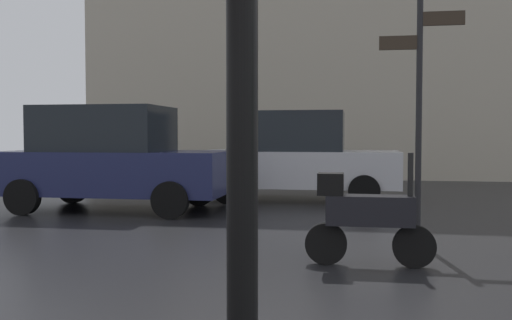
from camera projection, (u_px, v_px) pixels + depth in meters
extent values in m
cylinder|color=black|center=(242.00, 167.00, 1.60)|extent=(0.09, 0.09, 2.68)
cylinder|color=black|center=(414.00, 247.00, 6.16)|extent=(0.46, 0.09, 0.46)
cylinder|color=black|center=(326.00, 244.00, 6.32)|extent=(0.46, 0.09, 0.46)
cube|color=black|center=(370.00, 210.00, 6.22)|extent=(0.94, 0.32, 0.32)
cube|color=black|center=(331.00, 184.00, 6.28)|extent=(0.28, 0.28, 0.24)
cylinder|color=black|center=(410.00, 179.00, 6.13)|extent=(0.06, 0.06, 0.55)
cube|color=silver|center=(299.00, 168.00, 12.49)|extent=(4.26, 1.81, 0.76)
cube|color=black|center=(289.00, 131.00, 12.49)|extent=(2.34, 1.67, 0.85)
cylinder|color=black|center=(363.00, 183.00, 13.16)|extent=(0.63, 0.18, 0.63)
cylinder|color=black|center=(364.00, 191.00, 11.38)|extent=(0.63, 0.18, 0.63)
cylinder|color=black|center=(244.00, 182.00, 13.63)|extent=(0.63, 0.18, 0.63)
cylinder|color=black|center=(227.00, 189.00, 11.85)|extent=(0.63, 0.18, 0.63)
cube|color=#1E234C|center=(116.00, 172.00, 10.85)|extent=(4.21, 1.85, 0.80)
cube|color=black|center=(105.00, 129.00, 10.85)|extent=(2.31, 1.70, 0.84)
cylinder|color=black|center=(199.00, 190.00, 11.55)|extent=(0.64, 0.18, 0.64)
cylinder|color=black|center=(170.00, 200.00, 9.73)|extent=(0.64, 0.18, 0.64)
cylinder|color=black|center=(73.00, 188.00, 12.01)|extent=(0.64, 0.18, 0.64)
cylinder|color=black|center=(22.00, 197.00, 10.19)|extent=(0.64, 0.18, 0.64)
cylinder|color=black|center=(419.00, 122.00, 7.55)|extent=(0.08, 0.08, 3.18)
cube|color=#33281E|center=(442.00, 18.00, 7.44)|extent=(0.56, 0.04, 0.18)
cube|color=#33281E|center=(399.00, 43.00, 7.55)|extent=(0.52, 0.04, 0.18)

